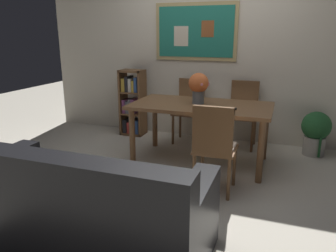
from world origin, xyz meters
The scene contains 11 objects.
ground_plane centered at (0.00, 0.00, 0.00)m, with size 12.00×12.00×0.00m, color beige.
wall_back_with_painting centered at (0.00, 1.55, 1.31)m, with size 5.20×0.14×2.60m.
dining_table centered at (0.15, 0.48, 0.64)m, with size 1.65×0.88×0.73m.
dining_chair_far_left centered at (-0.21, 1.25, 0.54)m, with size 0.40×0.41×0.91m.
dining_chair_near_right centered at (0.48, -0.30, 0.54)m, with size 0.40×0.41×0.91m.
dining_chair_far_right centered at (0.55, 1.29, 0.54)m, with size 0.40×0.41×0.91m.
leather_couch centered at (-0.22, -1.51, 0.31)m, with size 1.80×0.84×0.84m.
bookshelf centered at (-1.14, 1.26, 0.48)m, with size 0.36×0.28×1.01m.
potted_ivy centered at (1.50, 1.22, 0.32)m, with size 0.37×0.37×0.58m.
flower_vase centered at (0.10, 0.51, 0.95)m, with size 0.24×0.24×0.37m.
tv_remote centered at (0.51, 0.31, 0.74)m, with size 0.16×0.07×0.02m.
Camera 1 is at (1.06, -3.23, 1.54)m, focal length 34.84 mm.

